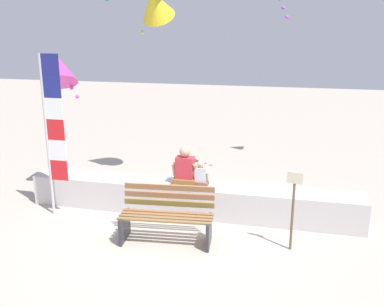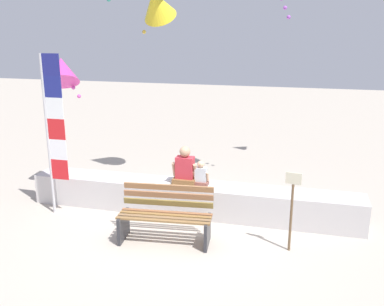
{
  "view_description": "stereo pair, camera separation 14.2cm",
  "coord_description": "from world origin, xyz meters",
  "px_view_note": "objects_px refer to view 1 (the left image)",
  "views": [
    {
      "loc": [
        1.8,
        -6.52,
        3.35
      ],
      "look_at": [
        0.02,
        0.86,
        1.18
      ],
      "focal_mm": 40.62,
      "sensor_mm": 36.0,
      "label": 1
    },
    {
      "loc": [
        1.93,
        -6.48,
        3.35
      ],
      "look_at": [
        0.02,
        0.86,
        1.18
      ],
      "focal_mm": 40.62,
      "sensor_mm": 36.0,
      "label": 2
    }
  ],
  "objects_px": {
    "park_bench": "(167,217)",
    "sign_post": "(293,204)",
    "person_child": "(201,176)",
    "kite_yellow": "(155,4)",
    "flag_banner": "(52,126)",
    "person_adult": "(185,169)",
    "kite_magenta": "(60,70)"
  },
  "relations": [
    {
      "from": "park_bench",
      "to": "sign_post",
      "type": "bearing_deg",
      "value": 4.39
    },
    {
      "from": "park_bench",
      "to": "person_child",
      "type": "relative_size",
      "value": 3.35
    },
    {
      "from": "person_child",
      "to": "kite_yellow",
      "type": "height_order",
      "value": "kite_yellow"
    },
    {
      "from": "flag_banner",
      "to": "kite_yellow",
      "type": "bearing_deg",
      "value": 57.9
    },
    {
      "from": "person_adult",
      "to": "kite_magenta",
      "type": "distance_m",
      "value": 3.24
    },
    {
      "from": "park_bench",
      "to": "person_adult",
      "type": "bearing_deg",
      "value": 89.63
    },
    {
      "from": "kite_yellow",
      "to": "person_adult",
      "type": "bearing_deg",
      "value": -55.64
    },
    {
      "from": "park_bench",
      "to": "flag_banner",
      "type": "distance_m",
      "value": 2.65
    },
    {
      "from": "park_bench",
      "to": "person_adult",
      "type": "xyz_separation_m",
      "value": [
        0.01,
        1.15,
        0.45
      ]
    },
    {
      "from": "sign_post",
      "to": "person_child",
      "type": "bearing_deg",
      "value": 149.03
    },
    {
      "from": "person_child",
      "to": "kite_magenta",
      "type": "xyz_separation_m",
      "value": [
        -3.01,
        0.53,
        1.8
      ]
    },
    {
      "from": "kite_magenta",
      "to": "sign_post",
      "type": "relative_size",
      "value": 0.84
    },
    {
      "from": "person_adult",
      "to": "kite_magenta",
      "type": "xyz_separation_m",
      "value": [
        -2.7,
        0.53,
        1.7
      ]
    },
    {
      "from": "park_bench",
      "to": "flag_banner",
      "type": "relative_size",
      "value": 0.53
    },
    {
      "from": "park_bench",
      "to": "kite_yellow",
      "type": "height_order",
      "value": "kite_yellow"
    },
    {
      "from": "person_adult",
      "to": "kite_yellow",
      "type": "distance_m",
      "value": 3.44
    },
    {
      "from": "person_child",
      "to": "flag_banner",
      "type": "xyz_separation_m",
      "value": [
        -2.58,
        -0.63,
        0.93
      ]
    },
    {
      "from": "person_child",
      "to": "kite_yellow",
      "type": "bearing_deg",
      "value": 131.82
    },
    {
      "from": "person_child",
      "to": "sign_post",
      "type": "xyz_separation_m",
      "value": [
        1.67,
        -1.0,
        0.0
      ]
    },
    {
      "from": "person_adult",
      "to": "kite_yellow",
      "type": "relative_size",
      "value": 0.7
    },
    {
      "from": "park_bench",
      "to": "person_adult",
      "type": "height_order",
      "value": "person_adult"
    },
    {
      "from": "person_adult",
      "to": "sign_post",
      "type": "xyz_separation_m",
      "value": [
        1.97,
        -1.0,
        -0.1
      ]
    },
    {
      "from": "park_bench",
      "to": "sign_post",
      "type": "height_order",
      "value": "sign_post"
    },
    {
      "from": "kite_magenta",
      "to": "person_adult",
      "type": "bearing_deg",
      "value": -11.11
    },
    {
      "from": "kite_yellow",
      "to": "sign_post",
      "type": "bearing_deg",
      "value": -39.51
    },
    {
      "from": "kite_yellow",
      "to": "sign_post",
      "type": "xyz_separation_m",
      "value": [
        2.95,
        -2.43,
        -3.07
      ]
    },
    {
      "from": "park_bench",
      "to": "kite_magenta",
      "type": "xyz_separation_m",
      "value": [
        -2.7,
        1.69,
        2.15
      ]
    },
    {
      "from": "sign_post",
      "to": "kite_yellow",
      "type": "bearing_deg",
      "value": 140.49
    },
    {
      "from": "kite_yellow",
      "to": "sign_post",
      "type": "height_order",
      "value": "kite_yellow"
    },
    {
      "from": "flag_banner",
      "to": "park_bench",
      "type": "bearing_deg",
      "value": -12.92
    },
    {
      "from": "person_child",
      "to": "flag_banner",
      "type": "relative_size",
      "value": 0.16
    },
    {
      "from": "person_adult",
      "to": "flag_banner",
      "type": "distance_m",
      "value": 2.5
    }
  ]
}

